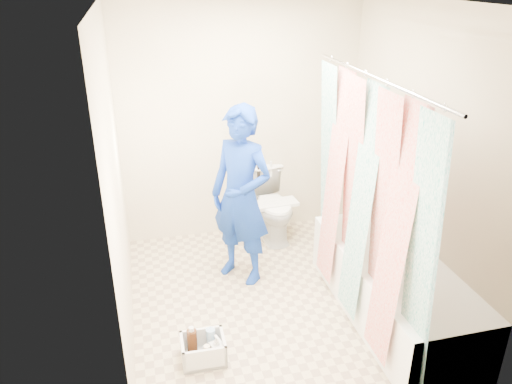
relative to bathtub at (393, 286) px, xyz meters
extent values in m
plane|color=tan|center=(-0.85, 0.43, -0.27)|extent=(2.60, 2.60, 0.00)
cube|color=silver|center=(-0.85, 0.43, 2.13)|extent=(2.40, 2.60, 0.02)
cube|color=beige|center=(-0.85, 1.73, 0.93)|extent=(2.40, 0.02, 2.40)
cube|color=beige|center=(-0.85, -0.88, 0.93)|extent=(2.40, 0.02, 2.40)
cube|color=beige|center=(-2.05, 0.43, 0.93)|extent=(0.02, 2.60, 2.40)
cube|color=beige|center=(0.35, 0.43, 0.93)|extent=(0.02, 2.60, 2.40)
cube|color=white|center=(0.00, 0.00, -0.02)|extent=(0.70, 1.75, 0.50)
cube|color=white|center=(0.00, 0.00, 0.19)|extent=(0.58, 1.63, 0.06)
cylinder|color=silver|center=(-0.33, 0.00, 1.68)|extent=(0.02, 1.90, 0.02)
cube|color=silver|center=(-0.33, 0.00, 0.75)|extent=(0.06, 1.75, 1.80)
imported|color=silver|center=(-0.59, 1.51, 0.09)|extent=(0.46, 0.74, 0.73)
cube|color=white|center=(-0.58, 1.39, 0.16)|extent=(0.46, 0.23, 0.03)
cylinder|color=black|center=(-0.68, 1.69, 0.43)|extent=(0.03, 0.03, 0.21)
cylinder|color=gold|center=(-0.68, 1.69, 0.54)|extent=(0.06, 0.06, 0.03)
cylinder|color=silver|center=(-0.55, 1.70, 0.41)|extent=(0.03, 0.03, 0.17)
imported|color=#0F249A|center=(-1.05, 0.84, 0.53)|extent=(0.68, 0.69, 1.60)
cube|color=silver|center=(-1.56, -0.16, -0.25)|extent=(0.32, 0.26, 0.03)
cube|color=silver|center=(-1.71, -0.15, -0.17)|extent=(0.03, 0.25, 0.19)
cube|color=silver|center=(-1.42, -0.16, -0.17)|extent=(0.03, 0.25, 0.19)
cube|color=silver|center=(-1.57, -0.27, -0.17)|extent=(0.31, 0.03, 0.19)
cube|color=silver|center=(-1.56, -0.04, -0.17)|extent=(0.31, 0.03, 0.19)
cylinder|color=#3D1E0C|center=(-1.64, -0.11, -0.13)|extent=(0.07, 0.07, 0.21)
cylinder|color=white|center=(-1.50, -0.10, -0.14)|extent=(0.07, 0.07, 0.19)
cylinder|color=beige|center=(-1.54, -0.21, -0.17)|extent=(0.05, 0.05, 0.14)
cylinder|color=#3D1E0C|center=(-1.64, -0.22, -0.21)|extent=(0.06, 0.06, 0.06)
cylinder|color=gold|center=(-1.64, -0.22, -0.17)|extent=(0.06, 0.06, 0.01)
imported|color=silver|center=(-1.47, -0.20, -0.14)|extent=(0.11, 0.12, 0.20)
camera|label=1|loc=(-1.87, -2.97, 2.34)|focal=35.00mm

